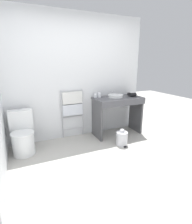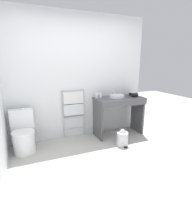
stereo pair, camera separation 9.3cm
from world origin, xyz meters
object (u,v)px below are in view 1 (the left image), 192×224
object	(u,v)px
hair_dryer	(133,95)
trash_bin	(122,138)
toilet	(23,136)
towel_radiator	(73,106)
cup_near_wall	(96,95)
sink_basin	(116,96)
cup_near_edge	(99,95)

from	to	relation	value
hair_dryer	trash_bin	distance (m)	1.06
hair_dryer	toilet	bearing A→B (deg)	179.79
towel_radiator	hair_dryer	distance (m)	1.37
hair_dryer	trash_bin	size ratio (longest dim) A/B	0.54
towel_radiator	cup_near_wall	size ratio (longest dim) A/B	10.29
trash_bin	towel_radiator	bearing A→B (deg)	133.82
cup_near_wall	hair_dryer	size ratio (longest dim) A/B	0.55
sink_basin	trash_bin	bearing A→B (deg)	-106.34
cup_near_edge	sink_basin	bearing A→B (deg)	-21.70
towel_radiator	sink_basin	size ratio (longest dim) A/B	3.20
towel_radiator	cup_near_edge	xyz separation A→B (m)	(0.59, -0.09, 0.20)
sink_basin	trash_bin	xyz separation A→B (m)	(-0.17, -0.57, -0.74)
cup_near_edge	hair_dryer	distance (m)	0.76
sink_basin	cup_near_edge	distance (m)	0.36
cup_near_edge	trash_bin	distance (m)	1.05
towel_radiator	cup_near_edge	bearing A→B (deg)	-8.28
toilet	towel_radiator	size ratio (longest dim) A/B	0.74
toilet	sink_basin	bearing A→B (deg)	2.16
sink_basin	hair_dryer	xyz separation A→B (m)	(0.40, -0.08, 0.01)
towel_radiator	cup_near_wall	bearing A→B (deg)	-5.89
sink_basin	cup_near_edge	size ratio (longest dim) A/B	3.09
hair_dryer	cup_near_edge	bearing A→B (deg)	163.56
sink_basin	cup_near_edge	xyz separation A→B (m)	(-0.33, 0.13, 0.02)
toilet	cup_near_wall	world-z (taller)	cup_near_wall
towel_radiator	hair_dryer	size ratio (longest dim) A/B	5.64
towel_radiator	trash_bin	size ratio (longest dim) A/B	3.04
sink_basin	cup_near_edge	world-z (taller)	cup_near_edge
toilet	hair_dryer	xyz separation A→B (m)	(2.36, -0.01, 0.58)
towel_radiator	cup_near_wall	xyz separation A→B (m)	(0.51, -0.05, 0.19)
cup_near_wall	cup_near_edge	distance (m)	0.08
towel_radiator	toilet	bearing A→B (deg)	-164.36
sink_basin	toilet	bearing A→B (deg)	-177.84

